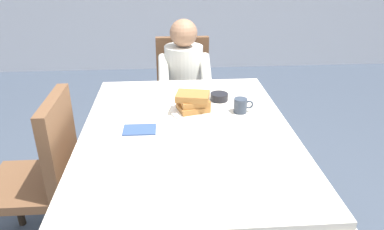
{
  "coord_description": "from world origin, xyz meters",
  "views": [
    {
      "loc": [
        -0.1,
        -1.68,
        1.62
      ],
      "look_at": [
        0.03,
        0.06,
        0.79
      ],
      "focal_mm": 33.73,
      "sensor_mm": 36.0,
      "label": 1
    }
  ],
  "objects_px": {
    "chair_diner": "(183,87)",
    "bowl_butter": "(219,97)",
    "chair_left_side": "(45,168)",
    "plate_breakfast": "(195,111)",
    "syrup_pitcher": "(159,96)",
    "breakfast_stack": "(193,101)",
    "fork_left_of_plate": "(162,114)",
    "diner_person": "(184,77)",
    "knife_right_of_plate": "(228,112)",
    "spoon_near_edge": "(204,135)",
    "dining_table_main": "(187,143)",
    "cup_coffee": "(241,105)"
  },
  "relations": [
    {
      "from": "diner_person",
      "to": "knife_right_of_plate",
      "type": "bearing_deg",
      "value": 104.39
    },
    {
      "from": "syrup_pitcher",
      "to": "knife_right_of_plate",
      "type": "bearing_deg",
      "value": -25.67
    },
    {
      "from": "plate_breakfast",
      "to": "syrup_pitcher",
      "type": "distance_m",
      "value": 0.27
    },
    {
      "from": "breakfast_stack",
      "to": "cup_coffee",
      "type": "xyz_separation_m",
      "value": [
        0.27,
        -0.02,
        -0.02
      ]
    },
    {
      "from": "chair_left_side",
      "to": "breakfast_stack",
      "type": "height_order",
      "value": "chair_left_side"
    },
    {
      "from": "chair_left_side",
      "to": "breakfast_stack",
      "type": "bearing_deg",
      "value": -75.92
    },
    {
      "from": "diner_person",
      "to": "fork_left_of_plate",
      "type": "height_order",
      "value": "diner_person"
    },
    {
      "from": "breakfast_stack",
      "to": "spoon_near_edge",
      "type": "distance_m",
      "value": 0.29
    },
    {
      "from": "bowl_butter",
      "to": "fork_left_of_plate",
      "type": "distance_m",
      "value": 0.4
    },
    {
      "from": "bowl_butter",
      "to": "syrup_pitcher",
      "type": "relative_size",
      "value": 1.37
    },
    {
      "from": "diner_person",
      "to": "dining_table_main",
      "type": "bearing_deg",
      "value": 87.99
    },
    {
      "from": "chair_diner",
      "to": "chair_left_side",
      "type": "bearing_deg",
      "value": 55.43
    },
    {
      "from": "syrup_pitcher",
      "to": "fork_left_of_plate",
      "type": "xyz_separation_m",
      "value": [
        0.02,
        -0.19,
        -0.04
      ]
    },
    {
      "from": "breakfast_stack",
      "to": "knife_right_of_plate",
      "type": "bearing_deg",
      "value": -5.56
    },
    {
      "from": "dining_table_main",
      "to": "fork_left_of_plate",
      "type": "bearing_deg",
      "value": 125.44
    },
    {
      "from": "chair_left_side",
      "to": "spoon_near_edge",
      "type": "distance_m",
      "value": 0.88
    },
    {
      "from": "chair_left_side",
      "to": "breakfast_stack",
      "type": "distance_m",
      "value": 0.89
    },
    {
      "from": "diner_person",
      "to": "spoon_near_edge",
      "type": "distance_m",
      "value": 1.09
    },
    {
      "from": "dining_table_main",
      "to": "cup_coffee",
      "type": "relative_size",
      "value": 13.49
    },
    {
      "from": "spoon_near_edge",
      "to": "dining_table_main",
      "type": "bearing_deg",
      "value": 138.57
    },
    {
      "from": "syrup_pitcher",
      "to": "fork_left_of_plate",
      "type": "relative_size",
      "value": 0.44
    },
    {
      "from": "plate_breakfast",
      "to": "cup_coffee",
      "type": "distance_m",
      "value": 0.26
    },
    {
      "from": "syrup_pitcher",
      "to": "knife_right_of_plate",
      "type": "xyz_separation_m",
      "value": [
        0.4,
        -0.19,
        -0.04
      ]
    },
    {
      "from": "diner_person",
      "to": "syrup_pitcher",
      "type": "height_order",
      "value": "diner_person"
    },
    {
      "from": "plate_breakfast",
      "to": "chair_left_side",
      "type": "bearing_deg",
      "value": -166.08
    },
    {
      "from": "dining_table_main",
      "to": "bowl_butter",
      "type": "xyz_separation_m",
      "value": [
        0.22,
        0.37,
        0.11
      ]
    },
    {
      "from": "breakfast_stack",
      "to": "syrup_pitcher",
      "type": "height_order",
      "value": "breakfast_stack"
    },
    {
      "from": "fork_left_of_plate",
      "to": "cup_coffee",
      "type": "bearing_deg",
      "value": -94.14
    },
    {
      "from": "diner_person",
      "to": "syrup_pitcher",
      "type": "distance_m",
      "value": 0.67
    },
    {
      "from": "plate_breakfast",
      "to": "cup_coffee",
      "type": "height_order",
      "value": "cup_coffee"
    },
    {
      "from": "chair_diner",
      "to": "bowl_butter",
      "type": "relative_size",
      "value": 8.45
    },
    {
      "from": "breakfast_stack",
      "to": "bowl_butter",
      "type": "relative_size",
      "value": 1.9
    },
    {
      "from": "chair_diner",
      "to": "fork_left_of_plate",
      "type": "relative_size",
      "value": 5.17
    },
    {
      "from": "chair_left_side",
      "to": "plate_breakfast",
      "type": "height_order",
      "value": "chair_left_side"
    },
    {
      "from": "syrup_pitcher",
      "to": "cup_coffee",
      "type": "bearing_deg",
      "value": -22.33
    },
    {
      "from": "knife_right_of_plate",
      "to": "syrup_pitcher",
      "type": "bearing_deg",
      "value": 60.33
    },
    {
      "from": "chair_left_side",
      "to": "syrup_pitcher",
      "type": "xyz_separation_m",
      "value": [
        0.62,
        0.38,
        0.25
      ]
    },
    {
      "from": "knife_right_of_plate",
      "to": "spoon_near_edge",
      "type": "distance_m",
      "value": 0.31
    },
    {
      "from": "chair_diner",
      "to": "spoon_near_edge",
      "type": "bearing_deg",
      "value": 91.95
    },
    {
      "from": "syrup_pitcher",
      "to": "spoon_near_edge",
      "type": "bearing_deg",
      "value": -63.31
    },
    {
      "from": "chair_diner",
      "to": "cup_coffee",
      "type": "xyz_separation_m",
      "value": [
        0.28,
        -0.99,
        0.25
      ]
    },
    {
      "from": "dining_table_main",
      "to": "diner_person",
      "type": "distance_m",
      "value": 1.01
    },
    {
      "from": "diner_person",
      "to": "fork_left_of_plate",
      "type": "xyz_separation_m",
      "value": [
        -0.17,
        -0.83,
        0.07
      ]
    },
    {
      "from": "cup_coffee",
      "to": "knife_right_of_plate",
      "type": "height_order",
      "value": "cup_coffee"
    },
    {
      "from": "plate_breakfast",
      "to": "fork_left_of_plate",
      "type": "bearing_deg",
      "value": -173.99
    },
    {
      "from": "chair_diner",
      "to": "knife_right_of_plate",
      "type": "relative_size",
      "value": 4.65
    },
    {
      "from": "chair_diner",
      "to": "cup_coffee",
      "type": "bearing_deg",
      "value": 106.04
    },
    {
      "from": "cup_coffee",
      "to": "chair_left_side",
      "type": "bearing_deg",
      "value": -170.4
    },
    {
      "from": "bowl_butter",
      "to": "diner_person",
      "type": "bearing_deg",
      "value": 106.06
    },
    {
      "from": "breakfast_stack",
      "to": "knife_right_of_plate",
      "type": "xyz_separation_m",
      "value": [
        0.2,
        -0.02,
        -0.07
      ]
    }
  ]
}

